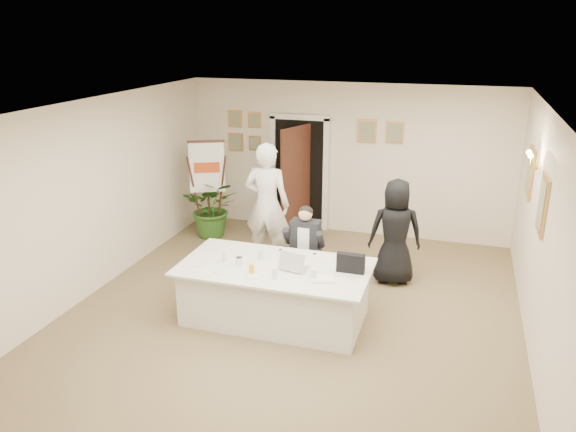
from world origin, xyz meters
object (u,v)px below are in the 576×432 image
Objects in this scene: standing_man at (267,205)px; standing_woman at (395,232)px; potted_palm at (213,207)px; laptop at (294,258)px; paper_stack at (323,279)px; conference_table at (275,292)px; seated_man at (305,249)px; steel_jug at (239,261)px; flip_chart at (208,194)px; oj_glass at (252,269)px; laptop_bag at (351,263)px.

standing_woman is at bearing 174.97° from standing_man.
laptop is at bearing -48.01° from potted_palm.
laptop is 1.24× the size of paper_stack.
conference_table is 2.17m from standing_woman.
standing_man is at bearing -33.01° from potted_palm.
conference_table is 0.97m from seated_man.
conference_table is 2.24× the size of potted_palm.
steel_jug is (-1.16, 0.12, 0.04)m from paper_stack.
flip_chart is at bearing 144.93° from laptop.
standing_woman is (1.21, 0.72, 0.15)m from seated_man.
seated_man is at bearing 109.14° from laptop.
flip_chart reaches higher than steel_jug.
standing_woman is 1.99m from paper_stack.
standing_man is 2.00m from laptop.
standing_man is (1.43, -0.83, 0.18)m from flip_chart.
oj_glass is at bearing -121.29° from conference_table.
standing_man is at bearing 112.44° from conference_table.
standing_man is 18.45× the size of steel_jug.
conference_table is 0.84m from paper_stack.
laptop is 1.03× the size of laptop_bag.
paper_stack is (0.44, -0.25, -0.12)m from laptop.
standing_man is 6.85× the size of paper_stack.
standing_man is at bearing 104.21° from oj_glass.
laptop is 0.58m from oj_glass.
conference_table is at bearing 38.86° from standing_woman.
conference_table is 0.64m from steel_jug.
standing_man is 1.25× the size of standing_woman.
standing_woman reaches higher than seated_man.
seated_man is 1.21m from steel_jug.
standing_man reaches higher than steel_jug.
potted_palm is (-2.11, 2.65, 0.16)m from conference_table.
seated_man is (0.14, 0.92, 0.27)m from conference_table.
standing_man is at bearing -30.07° from flip_chart.
steel_jug is (1.70, -2.69, -0.00)m from flip_chart.
standing_man reaches higher than standing_woman.
oj_glass is at bearing -159.93° from laptop_bag.
potted_palm is at bearing -35.21° from standing_man.
flip_chart is 0.88× the size of standing_man.
standing_woman is (2.08, -0.10, -0.20)m from standing_man.
paper_stack is at bearing -45.70° from potted_palm.
seated_man is 0.95m from laptop.
laptop is at bearing 150.80° from paper_stack.
conference_table is 1.39× the size of flip_chart.
paper_stack is at bearing -18.37° from conference_table.
steel_jug is at bearing -165.48° from conference_table.
flip_chart is 3.19m from steel_jug.
potted_palm is at bearing 140.68° from laptop_bag.
steel_jug is (-0.60, -1.04, 0.16)m from seated_man.
standing_man is 2.14m from oj_glass.
paper_stack is at bearing 5.75° from oj_glass.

